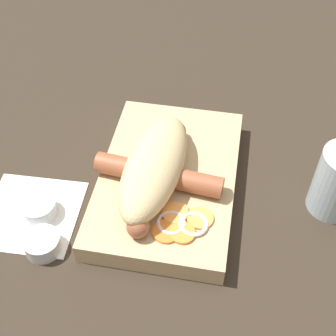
# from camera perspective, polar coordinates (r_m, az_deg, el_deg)

# --- Properties ---
(ground_plane) EXTENTS (3.00, 3.00, 0.00)m
(ground_plane) POSITION_cam_1_polar(r_m,az_deg,el_deg) (0.65, 0.00, -2.43)
(ground_plane) COLOR #33281E
(food_tray) EXTENTS (0.27, 0.18, 0.03)m
(food_tray) POSITION_cam_1_polar(r_m,az_deg,el_deg) (0.63, 0.00, -1.54)
(food_tray) COLOR tan
(food_tray) RESTS_ON ground_plane
(bread_roll) EXTENTS (0.19, 0.09, 0.05)m
(bread_roll) POSITION_cam_1_polar(r_m,az_deg,el_deg) (0.59, -1.69, 0.18)
(bread_roll) COLOR #DBBC84
(bread_roll) RESTS_ON food_tray
(sausage) EXTENTS (0.20, 0.17, 0.03)m
(sausage) POSITION_cam_1_polar(r_m,az_deg,el_deg) (0.60, -1.17, -0.83)
(sausage) COLOR #9E5638
(sausage) RESTS_ON food_tray
(pickled_veggies) EXTENTS (0.07, 0.08, 0.01)m
(pickled_veggies) POSITION_cam_1_polar(r_m,az_deg,el_deg) (0.57, 1.65, -6.69)
(pickled_veggies) COLOR #F99E4C
(pickled_veggies) RESTS_ON food_tray
(napkin) EXTENTS (0.13, 0.13, 0.00)m
(napkin) POSITION_cam_1_polar(r_m,az_deg,el_deg) (0.64, -16.32, -5.33)
(napkin) COLOR white
(napkin) RESTS_ON ground_plane
(condiment_cup_near) EXTENTS (0.05, 0.05, 0.02)m
(condiment_cup_near) POSITION_cam_1_polar(r_m,az_deg,el_deg) (0.63, -15.44, -4.87)
(condiment_cup_near) COLOR silver
(condiment_cup_near) RESTS_ON ground_plane
(condiment_cup_far) EXTENTS (0.05, 0.05, 0.02)m
(condiment_cup_far) POSITION_cam_1_polar(r_m,az_deg,el_deg) (0.60, -15.04, -8.99)
(condiment_cup_far) COLOR silver
(condiment_cup_far) RESTS_ON ground_plane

